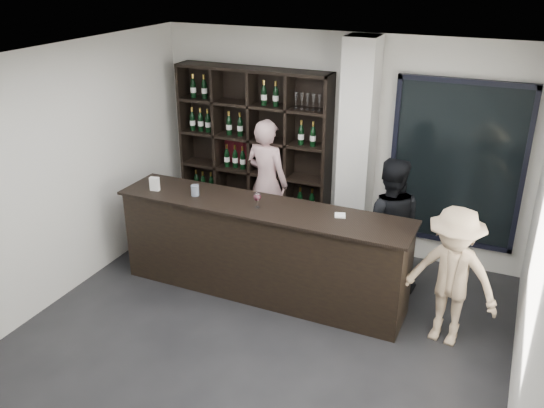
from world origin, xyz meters
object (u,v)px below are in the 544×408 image
at_px(wine_shelf, 254,154).
at_px(tasting_counter, 261,250).
at_px(taster_black, 388,225).
at_px(taster_pink, 267,182).
at_px(customer, 451,277).

distance_m(wine_shelf, tasting_counter, 1.78).
bearing_deg(tasting_counter, taster_black, 30.49).
bearing_deg(taster_pink, wine_shelf, -22.13).
xyz_separation_m(wine_shelf, taster_black, (2.10, -0.72, -0.37)).
bearing_deg(customer, taster_pink, 163.84).
relative_size(wine_shelf, tasting_counter, 0.69).
xyz_separation_m(taster_black, customer, (0.85, -0.80, -0.07)).
xyz_separation_m(wine_shelf, taster_pink, (0.27, -0.17, -0.31)).
distance_m(taster_pink, customer, 3.00).
xyz_separation_m(taster_pink, taster_black, (1.83, -0.55, -0.06)).
distance_m(taster_pink, taster_black, 1.91).
xyz_separation_m(tasting_counter, taster_pink, (-0.53, 1.30, 0.31)).
relative_size(wine_shelf, taster_black, 1.44).
relative_size(tasting_counter, taster_pink, 1.96).
xyz_separation_m(tasting_counter, customer, (2.15, -0.05, 0.18)).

